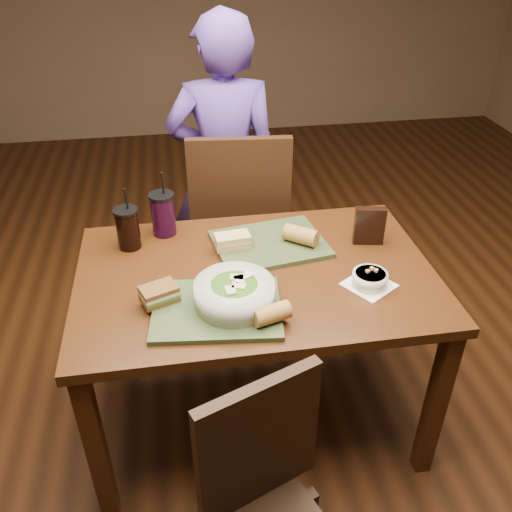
# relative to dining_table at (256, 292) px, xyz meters

# --- Properties ---
(ground) EXTENTS (6.00, 6.00, 0.00)m
(ground) POSITION_rel_dining_table_xyz_m (0.00, 0.00, -0.66)
(ground) COLOR #381C0B
(ground) RESTS_ON ground
(dining_table) EXTENTS (1.30, 0.85, 0.75)m
(dining_table) POSITION_rel_dining_table_xyz_m (0.00, 0.00, 0.00)
(dining_table) COLOR #3D1F0C
(dining_table) RESTS_ON ground
(chair_near) EXTENTS (0.49, 0.50, 0.87)m
(chair_near) POSITION_rel_dining_table_xyz_m (-0.10, -0.75, -0.18)
(chair_near) COLOR black
(chair_near) RESTS_ON ground
(chair_far) EXTENTS (0.50, 0.50, 1.05)m
(chair_far) POSITION_rel_dining_table_xyz_m (0.02, 0.67, -0.08)
(chair_far) COLOR black
(chair_far) RESTS_ON ground
(diner) EXTENTS (0.58, 0.41, 1.52)m
(diner) POSITION_rel_dining_table_xyz_m (-0.01, 0.87, 0.10)
(diner) COLOR #4F338E
(diner) RESTS_ON ground
(tray_near) EXTENTS (0.45, 0.37, 0.02)m
(tray_near) POSITION_rel_dining_table_xyz_m (-0.16, -0.20, 0.10)
(tray_near) COLOR #324224
(tray_near) RESTS_ON dining_table
(tray_far) EXTENTS (0.46, 0.38, 0.02)m
(tray_far) POSITION_rel_dining_table_xyz_m (0.08, 0.17, 0.10)
(tray_far) COLOR #324224
(tray_far) RESTS_ON dining_table
(salad_bowl) EXTENTS (0.27, 0.27, 0.09)m
(salad_bowl) POSITION_rel_dining_table_xyz_m (-0.10, -0.19, 0.15)
(salad_bowl) COLOR silver
(salad_bowl) RESTS_ON tray_near
(soup_bowl) EXTENTS (0.21, 0.21, 0.06)m
(soup_bowl) POSITION_rel_dining_table_xyz_m (0.38, -0.15, 0.12)
(soup_bowl) COLOR white
(soup_bowl) RESTS_ON dining_table
(sandwich_near) EXTENTS (0.14, 0.12, 0.06)m
(sandwich_near) POSITION_rel_dining_table_xyz_m (-0.35, -0.14, 0.14)
(sandwich_near) COLOR #593819
(sandwich_near) RESTS_ON tray_near
(sandwich_far) EXTENTS (0.14, 0.09, 0.05)m
(sandwich_far) POSITION_rel_dining_table_xyz_m (-0.07, 0.16, 0.14)
(sandwich_far) COLOR tan
(sandwich_far) RESTS_ON tray_far
(baguette_near) EXTENTS (0.13, 0.09, 0.06)m
(baguette_near) POSITION_rel_dining_table_xyz_m (0.00, -0.30, 0.14)
(baguette_near) COLOR #AD7533
(baguette_near) RESTS_ON tray_near
(baguette_far) EXTENTS (0.14, 0.13, 0.07)m
(baguette_far) POSITION_rel_dining_table_xyz_m (0.20, 0.15, 0.14)
(baguette_far) COLOR #AD7533
(baguette_far) RESTS_ON tray_far
(cup_cola) EXTENTS (0.09, 0.09, 0.26)m
(cup_cola) POSITION_rel_dining_table_xyz_m (-0.46, 0.25, 0.17)
(cup_cola) COLOR black
(cup_cola) RESTS_ON dining_table
(cup_berry) EXTENTS (0.10, 0.10, 0.27)m
(cup_berry) POSITION_rel_dining_table_xyz_m (-0.32, 0.33, 0.18)
(cup_berry) COLOR black
(cup_berry) RESTS_ON dining_table
(chip_bag) EXTENTS (0.12, 0.06, 0.15)m
(chip_bag) POSITION_rel_dining_table_xyz_m (0.47, 0.13, 0.17)
(chip_bag) COLOR black
(chip_bag) RESTS_ON dining_table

